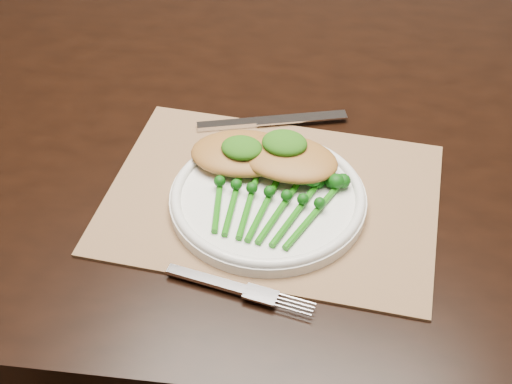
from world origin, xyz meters
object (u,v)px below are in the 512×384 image
(dinner_plate, at_px, (268,198))
(dining_table, at_px, (262,283))
(placemat, at_px, (272,197))
(chicken_fillet_left, at_px, (243,153))
(broccolini_bundle, at_px, (264,206))

(dinner_plate, bearing_deg, dining_table, 107.04)
(placemat, bearing_deg, chicken_fillet_left, 139.06)
(broccolini_bundle, bearing_deg, dining_table, 107.92)
(dining_table, distance_m, placemat, 0.42)
(chicken_fillet_left, bearing_deg, placemat, -51.19)
(dinner_plate, bearing_deg, broccolini_bundle, -85.69)
(broccolini_bundle, bearing_deg, placemat, 92.58)
(dining_table, relative_size, broccolini_bundle, 10.68)
(chicken_fillet_left, distance_m, broccolini_bundle, 0.09)
(placemat, height_order, dinner_plate, dinner_plate)
(chicken_fillet_left, bearing_deg, dinner_plate, -61.36)
(dinner_plate, distance_m, chicken_fillet_left, 0.07)
(dining_table, xyz_separation_m, placemat, (0.06, -0.17, 0.37))
(placemat, height_order, broccolini_bundle, broccolini_bundle)
(placemat, xyz_separation_m, dinner_plate, (-0.00, -0.02, 0.01))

